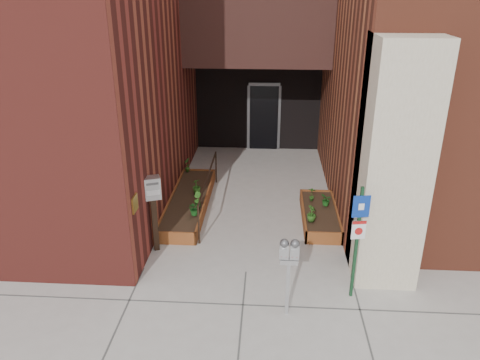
# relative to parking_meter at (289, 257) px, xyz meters

# --- Properties ---
(ground) EXTENTS (80.00, 80.00, 0.00)m
(ground) POSITION_rel_parking_meter_xyz_m (-0.74, 1.16, -1.11)
(ground) COLOR #9E9991
(ground) RESTS_ON ground
(planter_left) EXTENTS (0.90, 3.60, 0.30)m
(planter_left) POSITION_rel_parking_meter_xyz_m (-2.29, 3.86, -0.97)
(planter_left) COLOR brown
(planter_left) RESTS_ON ground
(planter_right) EXTENTS (0.80, 2.20, 0.30)m
(planter_right) POSITION_rel_parking_meter_xyz_m (0.86, 3.36, -0.97)
(planter_right) COLOR brown
(planter_right) RESTS_ON ground
(handrail) EXTENTS (0.04, 3.34, 0.90)m
(handrail) POSITION_rel_parking_meter_xyz_m (-1.79, 3.81, -0.36)
(handrail) COLOR black
(handrail) RESTS_ON ground
(parking_meter) EXTENTS (0.32, 0.15, 1.43)m
(parking_meter) POSITION_rel_parking_meter_xyz_m (0.00, 0.00, 0.00)
(parking_meter) COLOR #A1A2A4
(parking_meter) RESTS_ON ground
(sign_post) EXTENTS (0.29, 0.09, 2.12)m
(sign_post) POSITION_rel_parking_meter_xyz_m (1.16, 0.54, 0.20)
(sign_post) COLOR #153C20
(sign_post) RESTS_ON ground
(payment_dropbox) EXTENTS (0.39, 0.34, 1.63)m
(payment_dropbox) POSITION_rel_parking_meter_xyz_m (-2.64, 1.87, 0.07)
(payment_dropbox) COLOR black
(payment_dropbox) RESTS_ON ground
(shrub_left_a) EXTENTS (0.40, 0.40, 0.32)m
(shrub_left_a) POSITION_rel_parking_meter_xyz_m (-1.99, 2.89, -0.65)
(shrub_left_a) COLOR #164F18
(shrub_left_a) RESTS_ON planter_left
(shrub_left_b) EXTENTS (0.27, 0.27, 0.36)m
(shrub_left_b) POSITION_rel_parking_meter_xyz_m (-1.99, 3.32, -0.63)
(shrub_left_b) COLOR #2A5D1A
(shrub_left_b) RESTS_ON planter_left
(shrub_left_c) EXTENTS (0.28, 0.28, 0.36)m
(shrub_left_c) POSITION_rel_parking_meter_xyz_m (-2.13, 4.09, -0.63)
(shrub_left_c) COLOR #295F1B
(shrub_left_c) RESTS_ON planter_left
(shrub_left_d) EXTENTS (0.25, 0.25, 0.40)m
(shrub_left_d) POSITION_rel_parking_meter_xyz_m (-2.59, 5.46, -0.61)
(shrub_left_d) COLOR #2A601B
(shrub_left_d) RESTS_ON planter_left
(shrub_right_a) EXTENTS (0.25, 0.25, 0.37)m
(shrub_right_a) POSITION_rel_parking_meter_xyz_m (0.61, 2.77, -0.62)
(shrub_right_a) COLOR #255016
(shrub_right_a) RESTS_ON planter_right
(shrub_right_b) EXTENTS (0.23, 0.23, 0.36)m
(shrub_right_b) POSITION_rel_parking_meter_xyz_m (0.70, 3.80, -0.63)
(shrub_right_b) COLOR #255317
(shrub_right_b) RESTS_ON planter_right
(shrub_right_c) EXTENTS (0.27, 0.27, 0.30)m
(shrub_right_c) POSITION_rel_parking_meter_xyz_m (1.01, 3.55, -0.66)
(shrub_right_c) COLOR #1B5A19
(shrub_right_c) RESTS_ON planter_right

